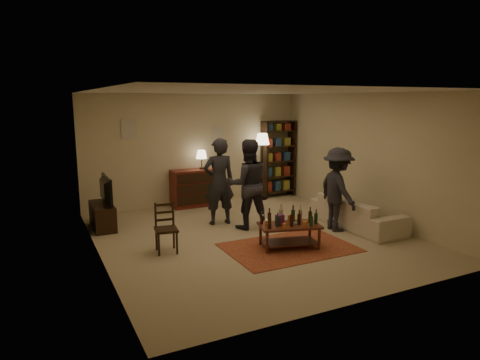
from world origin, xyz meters
TOP-DOWN VIEW (x-y plane):
  - floor at (0.00, 0.00)m, footprint 6.00×6.00m
  - room_shell at (-0.65, 2.98)m, footprint 6.00×6.00m
  - rug at (0.29, -0.86)m, footprint 2.20×1.50m
  - coffee_table at (0.28, -0.86)m, footprint 1.15×0.82m
  - dining_chair at (-1.69, -0.07)m, footprint 0.42×0.42m
  - tv_stand at (-2.44, 1.80)m, footprint 0.40×1.00m
  - dresser at (-0.19, 2.71)m, footprint 1.00×0.50m
  - bookshelf at (2.25, 2.78)m, footprint 0.90×0.34m
  - floor_lamp at (1.69, 2.65)m, footprint 0.36×0.36m
  - sofa at (2.20, -0.40)m, footprint 0.81×2.08m
  - person_left at (-0.21, 1.06)m, footprint 0.69×0.49m
  - person_right at (0.18, 0.54)m, footprint 1.00×0.85m
  - person_by_sofa at (1.70, -0.38)m, footprint 0.74×1.13m

SIDE VIEW (x-z plane):
  - floor at x=0.00m, z-range 0.00..0.00m
  - rug at x=0.29m, z-range 0.00..0.01m
  - sofa at x=2.20m, z-range 0.00..0.61m
  - tv_stand at x=-2.44m, z-range -0.14..0.91m
  - coffee_table at x=0.28m, z-range 0.01..0.77m
  - dining_chair at x=-1.69m, z-range 0.02..0.87m
  - dresser at x=-0.19m, z-range -0.20..1.16m
  - person_by_sofa at x=1.70m, z-range 0.00..1.64m
  - person_left at x=-0.21m, z-range 0.00..1.79m
  - person_right at x=0.18m, z-range 0.00..1.79m
  - bookshelf at x=2.25m, z-range 0.03..2.04m
  - floor_lamp at x=1.69m, z-range 0.60..2.31m
  - room_shell at x=-0.65m, z-range -1.19..4.81m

